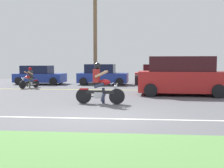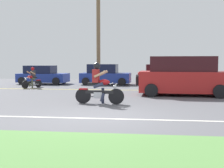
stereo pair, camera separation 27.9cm
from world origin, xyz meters
name	(u,v)px [view 1 (the left image)]	position (x,y,z in m)	size (l,w,h in m)	color
ground	(114,103)	(0.00, 3.00, -0.02)	(56.00, 30.00, 0.04)	#545459
grass_median	(75,164)	(0.00, -4.10, 0.03)	(56.00, 3.80, 0.06)	#548442
lane_line_near	(104,119)	(0.00, -0.31, 0.00)	(50.40, 0.12, 0.01)	silver
lane_line_far	(121,90)	(0.00, 8.26, 0.00)	(50.40, 0.12, 0.01)	yellow
motorcyclist	(100,87)	(-0.52, 2.58, 0.70)	(1.98, 0.65, 1.65)	black
suv_nearby	(182,76)	(3.19, 5.94, 0.95)	(4.63, 2.30, 1.95)	#AD1E1E
parked_car_0	(39,75)	(-6.48, 12.21, 0.66)	(3.77, 2.03, 1.41)	navy
parked_car_1	(102,75)	(-1.65, 12.19, 0.71)	(3.72, 2.05, 1.52)	navy
parked_car_2	(161,75)	(2.79, 13.45, 0.70)	(4.26, 1.87, 1.50)	#AD1E1E
motorcyclist_distant	(29,79)	(-5.95, 8.92, 0.57)	(0.81, 1.49, 1.35)	black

